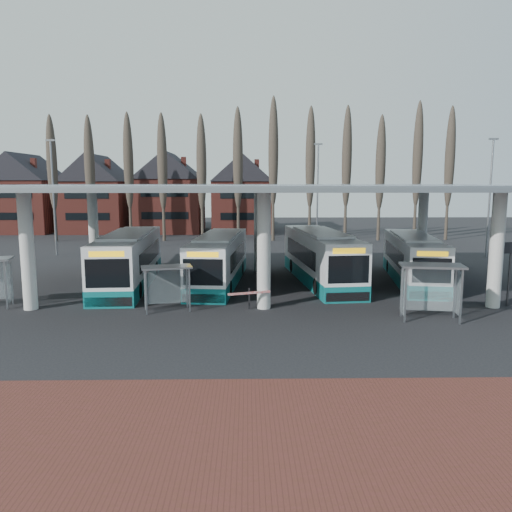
{
  "coord_description": "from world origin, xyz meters",
  "views": [
    {
      "loc": [
        -0.85,
        -22.71,
        6.47
      ],
      "look_at": [
        -0.32,
        7.0,
        2.07
      ],
      "focal_mm": 35.0,
      "sensor_mm": 36.0,
      "label": 1
    }
  ],
  "objects_px": {
    "bus_0": "(129,260)",
    "bus_2": "(320,258)",
    "shelter_1": "(167,278)",
    "bus_1": "(219,260)",
    "shelter_2": "(431,279)",
    "bus_3": "(413,260)"
  },
  "relations": [
    {
      "from": "bus_0",
      "to": "bus_2",
      "type": "bearing_deg",
      "value": 1.24
    },
    {
      "from": "bus_2",
      "to": "shelter_1",
      "type": "relative_size",
      "value": 4.53
    },
    {
      "from": "bus_1",
      "to": "shelter_2",
      "type": "bearing_deg",
      "value": -34.79
    },
    {
      "from": "bus_0",
      "to": "bus_3",
      "type": "relative_size",
      "value": 1.07
    },
    {
      "from": "bus_2",
      "to": "shelter_1",
      "type": "bearing_deg",
      "value": -146.28
    },
    {
      "from": "bus_3",
      "to": "shelter_1",
      "type": "relative_size",
      "value": 4.18
    },
    {
      "from": "bus_1",
      "to": "shelter_2",
      "type": "relative_size",
      "value": 3.79
    },
    {
      "from": "bus_1",
      "to": "bus_2",
      "type": "bearing_deg",
      "value": 9.33
    },
    {
      "from": "bus_3",
      "to": "shelter_1",
      "type": "distance_m",
      "value": 16.62
    },
    {
      "from": "bus_0",
      "to": "bus_3",
      "type": "xyz_separation_m",
      "value": [
        18.36,
        0.83,
        -0.12
      ]
    },
    {
      "from": "shelter_1",
      "to": "bus_3",
      "type": "bearing_deg",
      "value": 11.86
    },
    {
      "from": "bus_1",
      "to": "shelter_1",
      "type": "relative_size",
      "value": 4.28
    },
    {
      "from": "shelter_2",
      "to": "bus_0",
      "type": "bearing_deg",
      "value": 161.62
    },
    {
      "from": "shelter_1",
      "to": "bus_1",
      "type": "bearing_deg",
      "value": 57.75
    },
    {
      "from": "bus_1",
      "to": "bus_3",
      "type": "bearing_deg",
      "value": 6.94
    },
    {
      "from": "bus_2",
      "to": "shelter_2",
      "type": "height_order",
      "value": "bus_2"
    },
    {
      "from": "bus_0",
      "to": "bus_2",
      "type": "height_order",
      "value": "bus_2"
    },
    {
      "from": "bus_0",
      "to": "shelter_2",
      "type": "relative_size",
      "value": 3.97
    },
    {
      "from": "bus_0",
      "to": "bus_2",
      "type": "relative_size",
      "value": 0.99
    },
    {
      "from": "bus_0",
      "to": "shelter_1",
      "type": "distance_m",
      "value": 7.27
    },
    {
      "from": "bus_0",
      "to": "bus_1",
      "type": "bearing_deg",
      "value": 1.47
    },
    {
      "from": "shelter_2",
      "to": "bus_3",
      "type": "bearing_deg",
      "value": 85.45
    }
  ]
}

